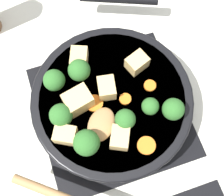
# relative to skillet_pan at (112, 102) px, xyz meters

# --- Properties ---
(ground_plane) EXTENTS (2.40, 2.40, 0.00)m
(ground_plane) POSITION_rel_skillet_pan_xyz_m (0.00, 0.00, -0.06)
(ground_plane) COLOR silver
(front_burner_grate) EXTENTS (0.31, 0.31, 0.03)m
(front_burner_grate) POSITION_rel_skillet_pan_xyz_m (0.00, 0.00, -0.05)
(front_burner_grate) COLOR black
(front_burner_grate) RESTS_ON ground_plane
(skillet_pan) EXTENTS (0.33, 0.42, 0.06)m
(skillet_pan) POSITION_rel_skillet_pan_xyz_m (0.00, 0.00, 0.00)
(skillet_pan) COLOR black
(skillet_pan) RESTS_ON front_burner_grate
(wooden_spoon) EXTENTS (0.22, 0.23, 0.02)m
(wooden_spoon) POSITION_rel_skillet_pan_xyz_m (0.09, 0.11, 0.03)
(wooden_spoon) COLOR #A87A4C
(wooden_spoon) RESTS_ON skillet_pan
(tofu_cube_center_large) EXTENTS (0.05, 0.05, 0.03)m
(tofu_cube_center_large) POSITION_rel_skillet_pan_xyz_m (0.01, 0.08, 0.04)
(tofu_cube_center_large) COLOR #DBB770
(tofu_cube_center_large) RESTS_ON skillet_pan
(tofu_cube_near_handle) EXTENTS (0.04, 0.05, 0.03)m
(tofu_cube_near_handle) POSITION_rel_skillet_pan_xyz_m (0.04, -0.09, 0.04)
(tofu_cube_near_handle) COLOR #DBB770
(tofu_cube_near_handle) RESTS_ON skillet_pan
(tofu_cube_east_chunk) EXTENTS (0.04, 0.04, 0.03)m
(tofu_cube_east_chunk) POSITION_rel_skillet_pan_xyz_m (0.01, -0.01, 0.04)
(tofu_cube_east_chunk) COLOR #DBB770
(tofu_cube_east_chunk) RESTS_ON skillet_pan
(tofu_cube_west_chunk) EXTENTS (0.05, 0.05, 0.03)m
(tofu_cube_west_chunk) POSITION_rel_skillet_pan_xyz_m (0.10, 0.05, 0.04)
(tofu_cube_west_chunk) COLOR #DBB770
(tofu_cube_west_chunk) RESTS_ON skillet_pan
(tofu_cube_back_piece) EXTENTS (0.05, 0.04, 0.03)m
(tofu_cube_back_piece) POSITION_rel_skillet_pan_xyz_m (-0.07, -0.05, 0.04)
(tofu_cube_back_piece) COLOR #DBB770
(tofu_cube_back_piece) RESTS_ON skillet_pan
(tofu_cube_front_piece) EXTENTS (0.06, 0.05, 0.04)m
(tofu_cube_front_piece) POSITION_rel_skillet_pan_xyz_m (0.06, -0.01, 0.05)
(tofu_cube_front_piece) COLOR #DBB770
(tofu_cube_front_piece) RESTS_ON skillet_pan
(broccoli_floret_near_spoon) EXTENTS (0.04, 0.04, 0.05)m
(broccoli_floret_near_spoon) POSITION_rel_skillet_pan_xyz_m (-0.01, 0.06, 0.05)
(broccoli_floret_near_spoon) COLOR #709956
(broccoli_floret_near_spoon) RESTS_ON skillet_pan
(broccoli_floret_center_top) EXTENTS (0.05, 0.05, 0.05)m
(broccoli_floret_center_top) POSITION_rel_skillet_pan_xyz_m (0.07, 0.08, 0.06)
(broccoli_floret_center_top) COLOR #709956
(broccoli_floret_center_top) RESTS_ON skillet_pan
(broccoli_floret_east_rim) EXTENTS (0.04, 0.04, 0.05)m
(broccoli_floret_east_rim) POSITION_rel_skillet_pan_xyz_m (0.05, -0.06, 0.05)
(broccoli_floret_east_rim) COLOR #709956
(broccoli_floret_east_rim) RESTS_ON skillet_pan
(broccoli_floret_west_rim) EXTENTS (0.04, 0.04, 0.05)m
(broccoli_floret_west_rim) POSITION_rel_skillet_pan_xyz_m (0.10, -0.06, 0.05)
(broccoli_floret_west_rim) COLOR #709956
(broccoli_floret_west_rim) RESTS_ON skillet_pan
(broccoli_floret_north_edge) EXTENTS (0.04, 0.04, 0.05)m
(broccoli_floret_north_edge) POSITION_rel_skillet_pan_xyz_m (-0.09, 0.07, 0.05)
(broccoli_floret_north_edge) COLOR #709956
(broccoli_floret_north_edge) RESTS_ON skillet_pan
(broccoli_floret_south_cluster) EXTENTS (0.03, 0.03, 0.04)m
(broccoli_floret_south_cluster) POSITION_rel_skillet_pan_xyz_m (-0.06, 0.05, 0.05)
(broccoli_floret_south_cluster) COLOR #709956
(broccoli_floret_south_cluster) RESTS_ON skillet_pan
(broccoli_floret_mid_floret) EXTENTS (0.04, 0.04, 0.05)m
(broccoli_floret_mid_floret) POSITION_rel_skillet_pan_xyz_m (0.10, 0.01, 0.05)
(broccoli_floret_mid_floret) COLOR #709956
(broccoli_floret_mid_floret) RESTS_ON skillet_pan
(carrot_slice_orange_thin) EXTENTS (0.02, 0.02, 0.01)m
(carrot_slice_orange_thin) POSITION_rel_skillet_pan_xyz_m (-0.08, 0.00, 0.03)
(carrot_slice_orange_thin) COLOR orange
(carrot_slice_orange_thin) RESTS_ON skillet_pan
(carrot_slice_near_center) EXTENTS (0.03, 0.03, 0.01)m
(carrot_slice_near_center) POSITION_rel_skillet_pan_xyz_m (0.04, 0.00, 0.03)
(carrot_slice_near_center) COLOR orange
(carrot_slice_near_center) RESTS_ON skillet_pan
(carrot_slice_edge_slice) EXTENTS (0.02, 0.02, 0.01)m
(carrot_slice_edge_slice) POSITION_rel_skillet_pan_xyz_m (-0.02, 0.01, 0.03)
(carrot_slice_edge_slice) COLOR orange
(carrot_slice_edge_slice) RESTS_ON skillet_pan
(carrot_slice_under_broccoli) EXTENTS (0.03, 0.03, 0.01)m
(carrot_slice_under_broccoli) POSITION_rel_skillet_pan_xyz_m (-0.03, 0.11, 0.03)
(carrot_slice_under_broccoli) COLOR orange
(carrot_slice_under_broccoli) RESTS_ON skillet_pan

